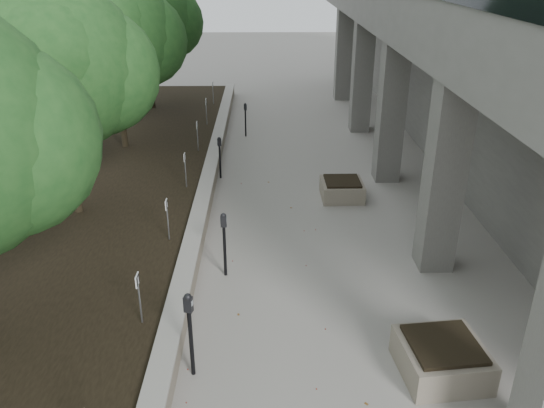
{
  "coord_description": "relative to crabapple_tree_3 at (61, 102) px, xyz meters",
  "views": [
    {
      "loc": [
        -0.25,
        -4.18,
        6.15
      ],
      "look_at": [
        -0.07,
        6.46,
        1.26
      ],
      "focal_mm": 36.01,
      "sensor_mm": 36.0,
      "label": 1
    }
  ],
  "objects": [
    {
      "name": "retaining_wall",
      "position": [
        2.97,
        1.0,
        -2.87
      ],
      "size": [
        0.39,
        26.0,
        0.5
      ],
      "primitive_type": null,
      "color": "gray",
      "rests_on": "ground"
    },
    {
      "name": "planting_bed",
      "position": [
        -0.7,
        1.0,
        -2.92
      ],
      "size": [
        7.0,
        26.0,
        0.4
      ],
      "primitive_type": "cube",
      "color": "black",
      "rests_on": "ground"
    },
    {
      "name": "crabapple_tree_3",
      "position": [
        0.0,
        0.0,
        0.0
      ],
      "size": [
        4.6,
        4.0,
        5.44
      ],
      "primitive_type": null,
      "color": "#1C4A1C",
      "rests_on": "planting_bed"
    },
    {
      "name": "crabapple_tree_4",
      "position": [
        0.0,
        5.0,
        0.0
      ],
      "size": [
        4.6,
        4.0,
        5.44
      ],
      "primitive_type": null,
      "color": "#1C4A1C",
      "rests_on": "planting_bed"
    },
    {
      "name": "crabapple_tree_5",
      "position": [
        0.0,
        10.0,
        0.0
      ],
      "size": [
        4.6,
        4.0,
        5.44
      ],
      "primitive_type": null,
      "color": "#1C4A1C",
      "rests_on": "planting_bed"
    },
    {
      "name": "parking_sign_3",
      "position": [
        2.45,
        -4.5,
        -2.24
      ],
      "size": [
        0.04,
        0.22,
        0.96
      ],
      "primitive_type": null,
      "color": "black",
      "rests_on": "planting_bed"
    },
    {
      "name": "parking_sign_4",
      "position": [
        2.45,
        -1.5,
        -2.24
      ],
      "size": [
        0.04,
        0.22,
        0.96
      ],
      "primitive_type": null,
      "color": "black",
      "rests_on": "planting_bed"
    },
    {
      "name": "parking_sign_5",
      "position": [
        2.45,
        1.5,
        -2.24
      ],
      "size": [
        0.04,
        0.22,
        0.96
      ],
      "primitive_type": null,
      "color": "black",
      "rests_on": "planting_bed"
    },
    {
      "name": "parking_sign_6",
      "position": [
        2.45,
        4.5,
        -2.24
      ],
      "size": [
        0.04,
        0.22,
        0.96
      ],
      "primitive_type": null,
      "color": "black",
      "rests_on": "planting_bed"
    },
    {
      "name": "parking_sign_7",
      "position": [
        2.45,
        7.5,
        -2.24
      ],
      "size": [
        0.04,
        0.22,
        0.96
      ],
      "primitive_type": null,
      "color": "black",
      "rests_on": "planting_bed"
    },
    {
      "name": "parking_sign_8",
      "position": [
        2.45,
        10.5,
        -2.24
      ],
      "size": [
        0.04,
        0.22,
        0.96
      ],
      "primitive_type": null,
      "color": "black",
      "rests_on": "planting_bed"
    },
    {
      "name": "parking_meter_2",
      "position": [
        3.4,
        -5.33,
        -2.35
      ],
      "size": [
        0.17,
        0.14,
        1.53
      ],
      "primitive_type": null,
      "rotation": [
        0.0,
        0.0,
        -0.27
      ],
      "color": "black",
      "rests_on": "ground"
    },
    {
      "name": "parking_meter_3",
      "position": [
        3.74,
        -2.36,
        -2.4
      ],
      "size": [
        0.14,
        0.11,
        1.44
      ],
      "primitive_type": null,
      "rotation": [
        0.0,
        0.0,
        0.02
      ],
      "color": "black",
      "rests_on": "ground"
    },
    {
      "name": "parking_meter_4",
      "position": [
        3.25,
        3.12,
        -2.48
      ],
      "size": [
        0.15,
        0.13,
        1.29
      ],
      "primitive_type": null,
      "rotation": [
        0.0,
        0.0,
        0.31
      ],
      "color": "black",
      "rests_on": "ground"
    },
    {
      "name": "parking_meter_5",
      "position": [
        3.89,
        7.27,
        -2.49
      ],
      "size": [
        0.13,
        0.1,
        1.25
      ],
      "primitive_type": null,
      "rotation": [
        0.0,
        0.0,
        0.09
      ],
      "color": "black",
      "rests_on": "ground"
    },
    {
      "name": "planter_front",
      "position": [
        7.37,
        -5.36,
        -2.82
      ],
      "size": [
        1.41,
        1.41,
        0.6
      ],
      "primitive_type": null,
      "rotation": [
        0.0,
        0.0,
        0.11
      ],
      "color": "gray",
      "rests_on": "ground"
    },
    {
      "name": "planter_back",
      "position": [
        6.71,
        1.61,
        -2.86
      ],
      "size": [
        1.14,
        1.14,
        0.53
      ],
      "primitive_type": null,
      "rotation": [
        0.0,
        0.0,
        0.01
      ],
      "color": "gray",
      "rests_on": "ground"
    },
    {
      "name": "berry_scatter",
      "position": [
        4.7,
        -3.0,
        -3.11
      ],
      "size": [
        3.3,
        14.1,
        0.02
      ],
      "primitive_type": null,
      "color": "maroon",
      "rests_on": "ground"
    }
  ]
}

